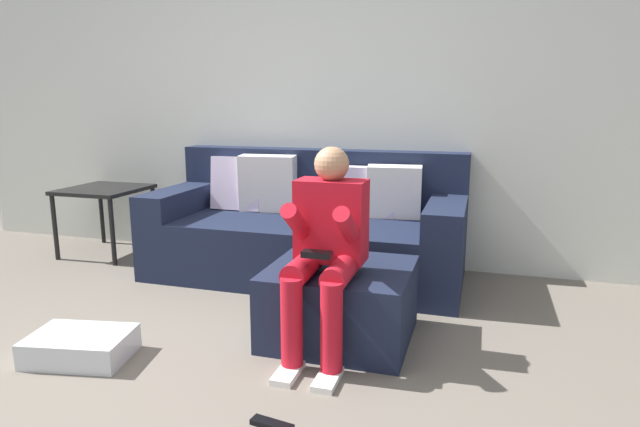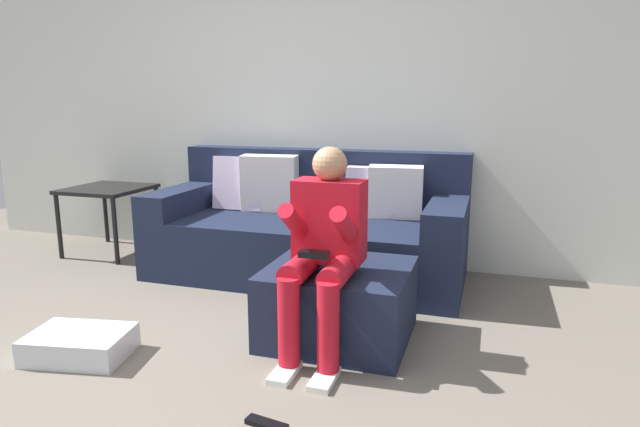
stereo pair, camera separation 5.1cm
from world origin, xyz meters
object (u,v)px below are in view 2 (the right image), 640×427
couch_sectional (309,230)px  ottoman (339,303)px  remote_near_ottoman (267,424)px  storage_bin (80,344)px  side_table (108,195)px  person_seated (323,243)px

couch_sectional → ottoman: couch_sectional is taller
ottoman → remote_near_ottoman: size_ratio=4.21×
storage_bin → remote_near_ottoman: (1.12, -0.26, -0.05)m
side_table → storage_bin: bearing=-55.8°
couch_sectional → side_table: 1.78m
couch_sectional → remote_near_ottoman: bearing=-75.9°
person_seated → remote_near_ottoman: 0.89m
ottoman → storage_bin: ottoman is taller
couch_sectional → remote_near_ottoman: 1.96m
remote_near_ottoman → person_seated: bearing=97.6°
storage_bin → side_table: (-1.12, 1.65, 0.42)m
ottoman → couch_sectional: bearing=117.2°
ottoman → person_seated: bearing=-98.3°
ottoman → storage_bin: size_ratio=1.55×
person_seated → storage_bin: size_ratio=2.16×
person_seated → side_table: bearing=151.6°
person_seated → remote_near_ottoman: size_ratio=5.86×
couch_sectional → storage_bin: (-0.65, -1.62, -0.27)m
storage_bin → remote_near_ottoman: size_ratio=2.71×
ottoman → storage_bin: bearing=-152.3°
person_seated → storage_bin: bearing=-159.5°
side_table → remote_near_ottoman: size_ratio=3.49×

